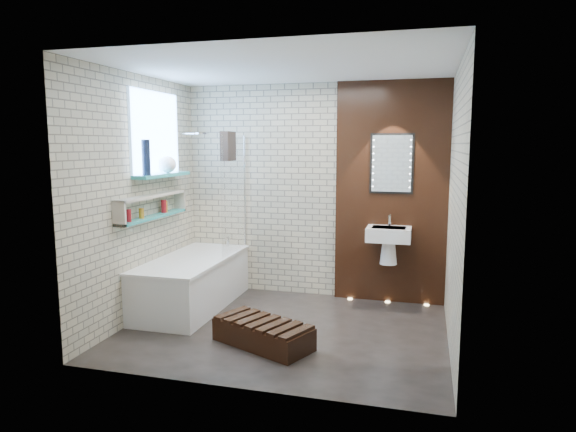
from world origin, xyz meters
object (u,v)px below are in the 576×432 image
(bathtub, at_px, (193,282))
(led_mirror, at_px, (392,164))
(bath_screen, at_px, (234,194))
(walnut_step, at_px, (263,334))
(washbasin, at_px, (389,239))

(bathtub, bearing_deg, led_mirror, 19.78)
(led_mirror, bearing_deg, bath_screen, -169.34)
(bath_screen, xyz_separation_m, walnut_step, (0.79, -1.33, -1.18))
(bathtub, relative_size, bath_screen, 1.24)
(bathtub, relative_size, washbasin, 3.00)
(washbasin, bearing_deg, bath_screen, -174.22)
(walnut_step, bearing_deg, washbasin, 55.63)
(bathtub, height_order, bath_screen, bath_screen)
(bathtub, bearing_deg, bath_screen, 51.10)
(bathtub, distance_m, walnut_step, 1.46)
(bathtub, relative_size, walnut_step, 1.85)
(bathtub, xyz_separation_m, led_mirror, (2.17, 0.78, 1.36))
(bath_screen, distance_m, walnut_step, 1.94)
(washbasin, distance_m, led_mirror, 0.88)
(bath_screen, height_order, led_mirror, led_mirror)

